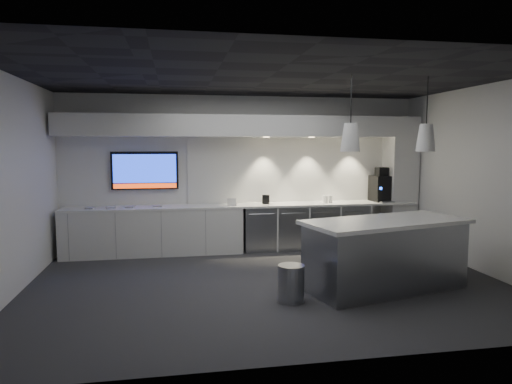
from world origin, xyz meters
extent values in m
plane|color=#2E2D30|center=(0.00, 0.00, 0.00)|extent=(7.00, 7.00, 0.00)
plane|color=black|center=(0.00, 0.00, 3.00)|extent=(7.00, 7.00, 0.00)
plane|color=silver|center=(0.00, 2.50, 1.50)|extent=(7.00, 0.00, 7.00)
plane|color=silver|center=(0.00, -2.50, 1.50)|extent=(7.00, 0.00, 7.00)
plane|color=silver|center=(-3.50, 0.00, 1.50)|extent=(0.00, 7.00, 7.00)
plane|color=silver|center=(3.50, 0.00, 1.50)|extent=(0.00, 7.00, 7.00)
cube|color=white|center=(0.00, 2.17, 0.88)|extent=(6.80, 0.65, 0.04)
cube|color=silver|center=(-1.75, 2.17, 0.43)|extent=(3.30, 0.63, 0.86)
cube|color=gray|center=(0.25, 2.17, 0.42)|extent=(0.60, 0.61, 0.85)
cube|color=gray|center=(0.88, 2.17, 0.42)|extent=(0.60, 0.61, 0.85)
cube|color=gray|center=(1.51, 2.17, 0.42)|extent=(0.60, 0.61, 0.85)
cube|color=gray|center=(2.14, 2.17, 0.42)|extent=(0.60, 0.61, 0.85)
cube|color=silver|center=(1.20, 2.48, 1.55)|extent=(4.60, 0.03, 1.30)
cube|color=silver|center=(0.00, 2.20, 2.40)|extent=(6.90, 0.60, 0.40)
cube|color=silver|center=(3.20, 2.20, 1.30)|extent=(0.55, 0.55, 2.60)
cube|color=black|center=(-1.90, 2.45, 1.56)|extent=(1.25, 0.06, 0.72)
cube|color=#142FBF|center=(-1.90, 2.42, 1.60)|extent=(1.17, 0.00, 0.54)
cube|color=#EB3C0D|center=(-1.90, 2.42, 1.27)|extent=(1.17, 0.00, 0.09)
cube|color=gray|center=(1.59, -0.52, 0.47)|extent=(2.39, 1.42, 0.94)
cube|color=white|center=(1.59, -0.52, 0.97)|extent=(2.53, 1.55, 0.06)
cylinder|color=gray|center=(0.14, -0.81, 0.24)|extent=(0.37, 0.37, 0.49)
cube|color=black|center=(2.80, 2.20, 1.16)|extent=(0.40, 0.44, 0.52)
cube|color=black|center=(2.80, 2.20, 1.51)|extent=(0.22, 0.22, 0.17)
cube|color=gray|center=(2.80, 1.97, 0.92)|extent=(0.29, 0.21, 0.03)
cube|color=black|center=(0.39, 2.17, 0.99)|extent=(0.14, 0.05, 0.18)
cube|color=white|center=(-0.29, 2.05, 0.97)|extent=(0.18, 0.07, 0.14)
cube|color=#9F9F9F|center=(-2.85, 2.08, 0.91)|extent=(0.20, 0.20, 0.02)
cube|color=#9F9F9F|center=(-2.50, 2.11, 0.91)|extent=(0.20, 0.20, 0.02)
cube|color=#9F9F9F|center=(-2.17, 2.15, 0.91)|extent=(0.18, 0.18, 0.02)
cube|color=#9F9F9F|center=(-1.68, 2.17, 0.91)|extent=(0.18, 0.18, 0.02)
cone|color=silver|center=(1.03, -0.52, 2.15)|extent=(0.27, 0.27, 0.39)
cylinder|color=black|center=(1.03, -0.52, 2.69)|extent=(0.02, 0.02, 0.70)
cone|color=silver|center=(2.15, -0.52, 2.15)|extent=(0.27, 0.27, 0.39)
cylinder|color=black|center=(2.15, -0.52, 2.69)|extent=(0.02, 0.02, 0.70)
camera|label=1|loc=(-1.33, -6.45, 2.06)|focal=32.00mm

